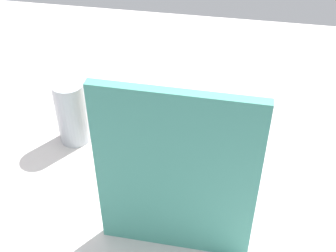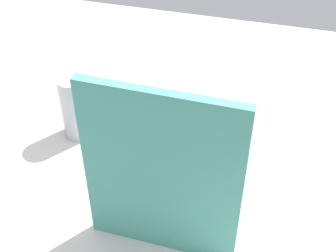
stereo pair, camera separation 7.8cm
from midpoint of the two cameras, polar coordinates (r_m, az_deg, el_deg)
The scene contains 8 objects.
ground_plane at distance 112.69cm, azimuth 4.23°, elevation -3.56°, with size 180.00×140.00×3.00cm, color silver.
fruit_bowl at distance 108.63cm, azimuth 2.07°, elevation -2.66°, with size 24.48×24.48×4.77cm, color white.
orange_front_left at distance 103.62cm, azimuth 4.84°, elevation -0.81°, with size 7.38×7.38×7.38cm, color orange.
orange_front_right at distance 109.80cm, azimuth 2.99°, elevation 1.98°, with size 7.38×7.38×7.38cm, color orange.
orange_center at distance 103.35cm, azimuth -0.54°, elevation -0.76°, with size 7.38×7.38×7.38cm, color orange.
banana_bunch at distance 105.20cm, azimuth 1.01°, elevation 0.44°, with size 11.63×17.97×8.40cm.
cutting_board at distance 79.85cm, azimuth 1.99°, elevation -6.41°, with size 28.00×1.80×36.00cm, color teal.
thermos_tumbler at distance 112.62cm, azimuth -9.19°, elevation 2.29°, with size 7.45×7.45×16.09cm, color #ADB0B8.
Camera 2 is at (-17.60, 80.28, 75.48)cm, focal length 49.97 mm.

